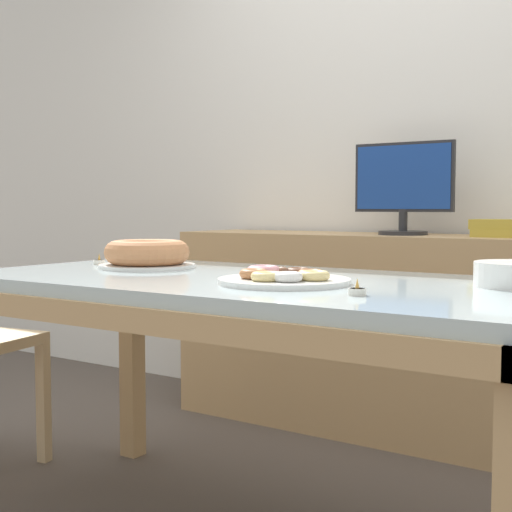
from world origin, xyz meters
TOP-DOWN VIEW (x-y plane):
  - wall_back at (0.00, 1.46)m, footprint 8.00×0.10m
  - dining_table at (0.00, 0.00)m, footprint 1.72×0.85m
  - sideboard at (0.00, 1.16)m, footprint 2.08×0.44m
  - computer_monitor at (-0.04, 1.16)m, footprint 0.42×0.20m
  - book_stack at (0.37, 1.16)m, footprint 0.22×0.17m
  - cake_chocolate_round at (-0.45, 0.08)m, footprint 0.31×0.31m
  - pastry_platter at (0.15, -0.09)m, footprint 0.34×0.34m
  - tealight_near_front at (0.41, -0.20)m, footprint 0.04×0.04m
  - tealight_centre at (-0.53, 0.32)m, footprint 0.04×0.04m
  - tealight_left_edge at (-0.66, 0.29)m, footprint 0.04×0.04m
  - tealight_near_cakes at (-0.68, 0.08)m, footprint 0.04×0.04m

SIDE VIEW (x-z plane):
  - sideboard at x=0.00m, z-range 0.00..0.84m
  - dining_table at x=0.00m, z-range 0.29..1.05m
  - tealight_near_front at x=0.41m, z-range 0.75..0.79m
  - tealight_centre at x=-0.53m, z-range 0.75..0.79m
  - tealight_left_edge at x=-0.66m, z-range 0.75..0.79m
  - tealight_near_cakes at x=-0.68m, z-range 0.75..0.79m
  - pastry_platter at x=0.15m, z-range 0.75..0.79m
  - cake_chocolate_round at x=-0.45m, z-range 0.76..0.85m
  - book_stack at x=0.37m, z-range 0.84..0.91m
  - computer_monitor at x=-0.04m, z-range 0.84..1.22m
  - wall_back at x=0.00m, z-range 0.00..2.60m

